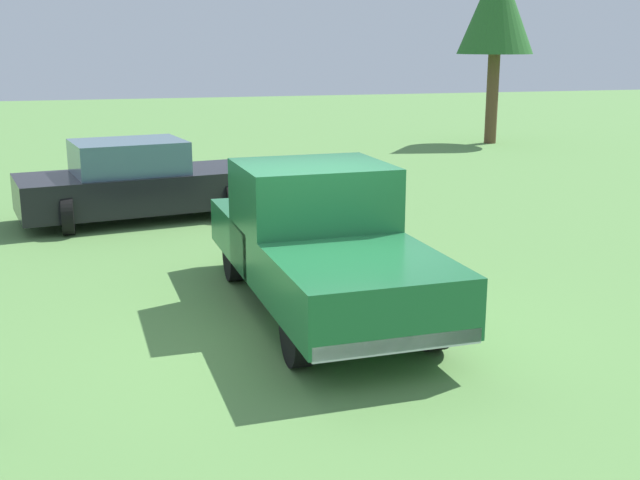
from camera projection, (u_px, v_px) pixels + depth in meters
The scene contains 4 objects.
ground_plane at pixel (314, 324), 9.43m from camera, with size 80.00×80.00×0.00m, color #5B8C47.
pickup_truck at pixel (317, 235), 9.83m from camera, with size 5.04×2.00×1.80m.
sedan_near at pixel (139, 182), 14.89m from camera, with size 2.71×4.73×1.49m.
tree_back_right at pixel (497, 7), 25.27m from camera, with size 2.44×2.44×5.90m.
Camera 1 is at (-8.60, 2.32, 3.25)m, focal length 44.59 mm.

